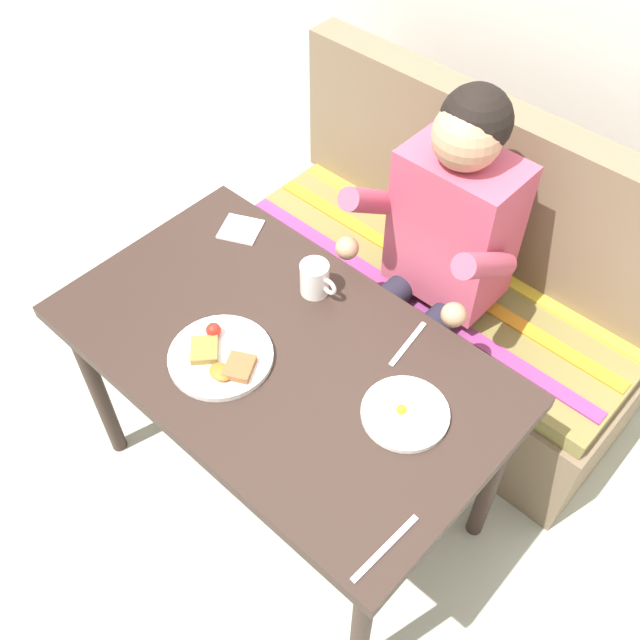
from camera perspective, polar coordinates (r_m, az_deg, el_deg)
ground_plane at (r=2.49m, az=-2.39°, el=-12.79°), size 8.00×8.00×0.00m
table at (r=1.94m, az=-3.00°, el=-3.87°), size 1.20×0.70×0.73m
couch at (r=2.58m, az=9.29°, el=2.03°), size 1.44×0.56×1.00m
person at (r=2.15m, az=9.32°, el=6.00°), size 0.45×0.61×1.21m
plate_breakfast at (r=1.86m, az=-7.80°, el=-2.84°), size 0.27×0.27×0.05m
plate_eggs at (r=1.76m, az=6.68°, el=-7.24°), size 0.21×0.21×0.04m
coffee_mug at (r=1.97m, az=-0.38°, el=3.29°), size 0.12×0.08×0.10m
napkin at (r=2.19m, az=-6.24°, el=7.09°), size 0.15×0.15×0.01m
fork at (r=1.90m, az=6.91°, el=-1.86°), size 0.04×0.17×0.00m
knife at (r=1.60m, az=5.13°, el=-17.38°), size 0.02×0.20×0.00m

